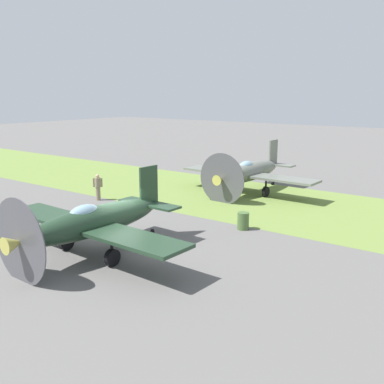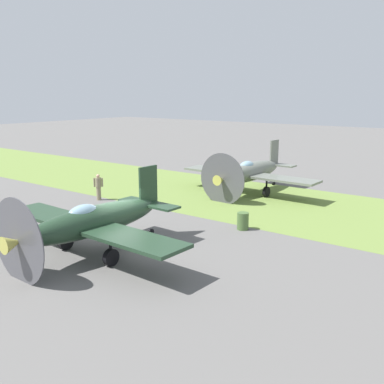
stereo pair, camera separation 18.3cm
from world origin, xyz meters
TOP-DOWN VIEW (x-y plane):
  - ground_plane at (0.00, 0.00)m, footprint 160.00×160.00m
  - grass_verge at (0.00, -11.47)m, footprint 120.00×11.00m
  - airplane_lead at (-0.07, 1.64)m, footprint 10.22×8.11m
  - airplane_wingman at (0.62, -13.21)m, footprint 10.14×8.05m
  - ground_crew_chief at (7.56, -5.39)m, footprint 0.51×0.45m
  - fuel_drum at (-3.37, -5.49)m, footprint 0.60×0.60m

SIDE VIEW (x-z plane):
  - ground_plane at x=0.00m, z-range 0.00..0.00m
  - grass_verge at x=0.00m, z-range 0.00..0.01m
  - fuel_drum at x=-3.37m, z-range 0.00..0.90m
  - ground_crew_chief at x=7.56m, z-range 0.05..1.78m
  - airplane_wingman at x=0.62m, z-range -0.30..3.33m
  - airplane_lead at x=-0.07m, z-range -0.30..3.36m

